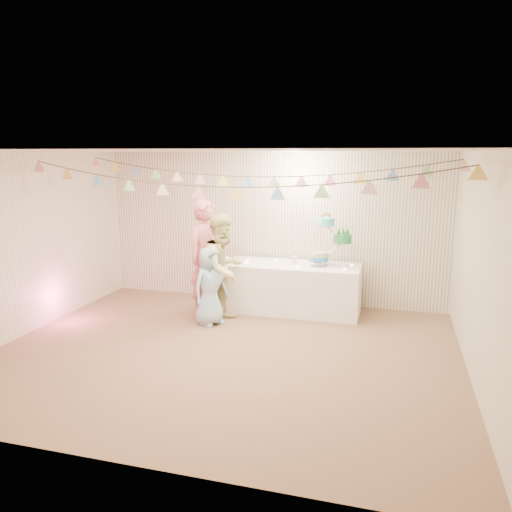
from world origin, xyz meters
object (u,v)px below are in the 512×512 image
(table, at_px, (295,288))
(person_adult_b, at_px, (224,268))
(cake_stand, at_px, (330,244))
(person_adult_a, at_px, (207,259))
(person_child, at_px, (210,286))

(table, relative_size, person_adult_b, 1.26)
(person_adult_b, bearing_deg, cake_stand, -36.59)
(table, height_order, cake_stand, cake_stand)
(table, height_order, person_adult_b, person_adult_b)
(person_adult_a, distance_m, person_adult_b, 0.37)
(person_adult_b, distance_m, person_child, 0.34)
(person_adult_b, bearing_deg, person_adult_a, 89.96)
(cake_stand, bearing_deg, table, -174.81)
(table, xyz_separation_m, cake_stand, (0.55, 0.05, 0.76))
(table, bearing_deg, cake_stand, 5.19)
(person_child, bearing_deg, person_adult_a, 59.11)
(person_adult_a, distance_m, person_child, 0.51)
(person_adult_b, xyz_separation_m, person_child, (-0.15, -0.19, -0.24))
(cake_stand, height_order, person_adult_a, person_adult_a)
(person_adult_a, bearing_deg, person_child, -123.41)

